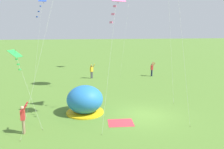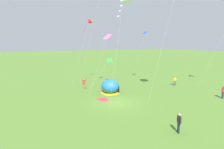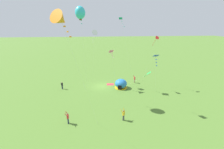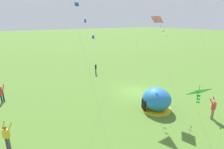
# 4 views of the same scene
# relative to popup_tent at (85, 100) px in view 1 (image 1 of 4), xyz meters

# --- Properties ---
(ground_plane) EXTENTS (300.00, 300.00, 0.00)m
(ground_plane) POSITION_rel_popup_tent_xyz_m (4.22, -1.44, -1.00)
(ground_plane) COLOR #517A2D
(popup_tent) EXTENTS (2.81, 2.81, 2.10)m
(popup_tent) POSITION_rel_popup_tent_xyz_m (0.00, 0.00, 0.00)
(popup_tent) COLOR #2672BF
(popup_tent) RESTS_ON ground
(picnic_blanket) EXTENTS (1.81, 1.45, 0.01)m
(picnic_blanket) POSITION_rel_popup_tent_xyz_m (2.22, -2.34, -0.99)
(picnic_blanket) COLOR #CC333D
(picnic_blanket) RESTS_ON ground
(person_arms_raised) EXTENTS (0.50, 0.68, 1.89)m
(person_arms_raised) POSITION_rel_popup_tent_xyz_m (-3.85, -2.70, 0.00)
(person_arms_raised) COLOR #8C7251
(person_arms_raised) RESTS_ON ground
(person_watching_sky) EXTENTS (0.71, 0.68, 1.89)m
(person_watching_sky) POSITION_rel_popup_tent_xyz_m (1.64, 12.11, 0.00)
(person_watching_sky) COLOR #4C4C51
(person_watching_sky) RESTS_ON ground
(person_far_back) EXTENTS (0.46, 0.68, 1.89)m
(person_far_back) POSITION_rel_popup_tent_xyz_m (9.84, 12.00, 0.00)
(person_far_back) COLOR #1E2347
(person_far_back) RESTS_ON ground
(kite_blue) EXTENTS (1.74, 1.94, 9.62)m
(kite_blue) POSITION_rel_popup_tent_xyz_m (-3.79, 9.28, 7.88)
(kite_blue) COLOR silver
(kite_blue) RESTS_ON ground
(kite_green) EXTENTS (3.03, 5.85, 4.65)m
(kite_green) POSITION_rel_popup_tent_xyz_m (-5.23, 2.63, 3.14)
(kite_green) COLOR silver
(kite_green) RESTS_ON ground
(kite_pink) EXTENTS (1.93, 2.78, 8.55)m
(kite_pink) POSITION_rel_popup_tent_xyz_m (2.00, -1.68, 6.92)
(kite_pink) COLOR silver
(kite_pink) RESTS_ON ground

